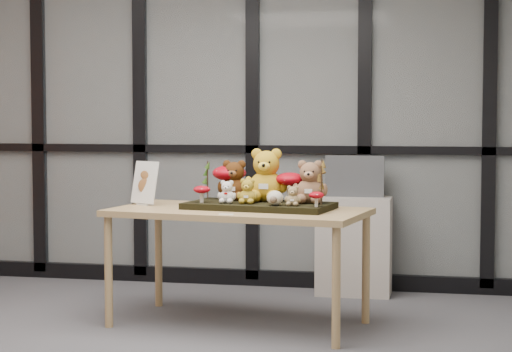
% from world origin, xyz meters
% --- Properties ---
extents(room_shell, '(5.00, 5.00, 5.00)m').
position_xyz_m(room_shell, '(0.00, 0.00, 1.68)').
color(room_shell, '#BCB9B1').
rests_on(room_shell, floor).
extents(glass_partition, '(4.90, 0.06, 2.78)m').
position_xyz_m(glass_partition, '(-0.00, 2.47, 1.42)').
color(glass_partition, '#2D383F').
rests_on(glass_partition, floor).
extents(display_table, '(1.66, 1.01, 0.73)m').
position_xyz_m(display_table, '(0.64, 1.14, 0.66)').
color(display_table, '#A58059').
rests_on(display_table, floor).
extents(diorama_tray, '(0.95, 0.58, 0.04)m').
position_xyz_m(diorama_tray, '(0.77, 1.18, 0.75)').
color(diorama_tray, black).
rests_on(diorama_tray, display_table).
extents(bear_pooh_yellow, '(0.32, 0.29, 0.37)m').
position_xyz_m(bear_pooh_yellow, '(0.79, 1.28, 0.95)').
color(bear_pooh_yellow, gold).
rests_on(bear_pooh_yellow, diorama_tray).
extents(bear_brown_medium, '(0.24, 0.23, 0.28)m').
position_xyz_m(bear_brown_medium, '(0.58, 1.32, 0.91)').
color(bear_brown_medium, '#46240C').
rests_on(bear_brown_medium, diorama_tray).
extents(bear_tan_back, '(0.25, 0.23, 0.29)m').
position_xyz_m(bear_tan_back, '(1.08, 1.21, 0.91)').
color(bear_tan_back, brown).
rests_on(bear_tan_back, diorama_tray).
extents(bear_small_yellow, '(0.15, 0.14, 0.17)m').
position_xyz_m(bear_small_yellow, '(0.71, 1.10, 0.85)').
color(bear_small_yellow, '#AC8C23').
rests_on(bear_small_yellow, diorama_tray).
extents(bear_white_bow, '(0.13, 0.12, 0.16)m').
position_xyz_m(bear_white_bow, '(0.58, 1.11, 0.85)').
color(bear_white_bow, white).
rests_on(bear_white_bow, diorama_tray).
extents(bear_beige_small, '(0.12, 0.11, 0.13)m').
position_xyz_m(bear_beige_small, '(1.01, 1.03, 0.84)').
color(bear_beige_small, '#9A8052').
rests_on(bear_beige_small, diorama_tray).
extents(plush_cream_hedgehog, '(0.09, 0.08, 0.10)m').
position_xyz_m(plush_cream_hedgehog, '(0.90, 1.02, 0.82)').
color(plush_cream_hedgehog, beige).
rests_on(plush_cream_hedgehog, diorama_tray).
extents(mushroom_back_left, '(0.22, 0.22, 0.24)m').
position_xyz_m(mushroom_back_left, '(0.53, 1.35, 0.89)').
color(mushroom_back_left, '#970410').
rests_on(mushroom_back_left, diorama_tray).
extents(mushroom_back_right, '(0.18, 0.18, 0.20)m').
position_xyz_m(mushroom_back_right, '(0.95, 1.27, 0.87)').
color(mushroom_back_right, '#970410').
rests_on(mushroom_back_right, diorama_tray).
extents(mushroom_front_left, '(0.10, 0.10, 0.12)m').
position_xyz_m(mushroom_front_left, '(0.42, 1.11, 0.83)').
color(mushroom_front_left, '#970410').
rests_on(mushroom_front_left, diorama_tray).
extents(mushroom_front_right, '(0.09, 0.09, 0.10)m').
position_xyz_m(mushroom_front_right, '(1.15, 0.99, 0.82)').
color(mushroom_front_right, '#970410').
rests_on(mushroom_front_right, diorama_tray).
extents(sprig_green_far_left, '(0.05, 0.05, 0.25)m').
position_xyz_m(sprig_green_far_left, '(0.39, 1.36, 0.89)').
color(sprig_green_far_left, '#14350C').
rests_on(sprig_green_far_left, diorama_tray).
extents(sprig_green_mid_left, '(0.05, 0.05, 0.24)m').
position_xyz_m(sprig_green_mid_left, '(0.53, 1.38, 0.89)').
color(sprig_green_mid_left, '#14350C').
rests_on(sprig_green_mid_left, diorama_tray).
extents(sprig_dry_far_right, '(0.05, 0.05, 0.27)m').
position_xyz_m(sprig_dry_far_right, '(1.15, 1.21, 0.90)').
color(sprig_dry_far_right, brown).
rests_on(sprig_dry_far_right, diorama_tray).
extents(sprig_dry_mid_right, '(0.05, 0.05, 0.24)m').
position_xyz_m(sprig_dry_mid_right, '(1.17, 1.09, 0.89)').
color(sprig_dry_mid_right, brown).
rests_on(sprig_dry_mid_right, diorama_tray).
extents(sprig_green_centre, '(0.05, 0.05, 0.18)m').
position_xyz_m(sprig_green_centre, '(0.72, 1.36, 0.86)').
color(sprig_green_centre, '#14350C').
rests_on(sprig_green_centre, diorama_tray).
extents(sign_holder, '(0.21, 0.14, 0.28)m').
position_xyz_m(sign_holder, '(-0.01, 1.26, 0.86)').
color(sign_holder, silver).
rests_on(sign_holder, display_table).
extents(label_card, '(0.09, 0.03, 0.00)m').
position_xyz_m(label_card, '(0.64, 0.82, 0.73)').
color(label_card, white).
rests_on(label_card, display_table).
extents(cabinet, '(0.54, 0.31, 0.71)m').
position_xyz_m(cabinet, '(1.25, 2.27, 0.36)').
color(cabinet, '#ABA299').
rests_on(cabinet, floor).
extents(monitor, '(0.43, 0.04, 0.30)m').
position_xyz_m(monitor, '(1.25, 2.29, 0.87)').
color(monitor, '#4B4E53').
rests_on(monitor, cabinet).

